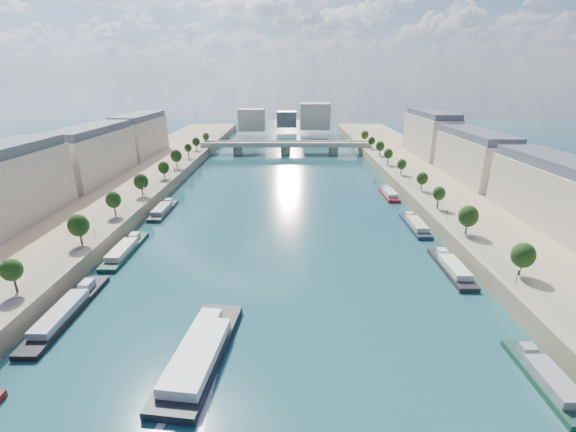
{
  "coord_description": "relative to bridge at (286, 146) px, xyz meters",
  "views": [
    {
      "loc": [
        2.42,
        -29.91,
        48.35
      ],
      "look_at": [
        2.03,
        90.18,
        5.0
      ],
      "focal_mm": 24.0,
      "sensor_mm": 36.0,
      "label": 1
    }
  ],
  "objects": [
    {
      "name": "ground",
      "position": [
        0.0,
        -127.4,
        -5.08
      ],
      "size": [
        700.0,
        700.0,
        0.0
      ],
      "primitive_type": "plane",
      "color": "#0B2C34",
      "rests_on": "ground"
    },
    {
      "name": "buildings_right",
      "position": [
        85.0,
        -115.4,
        11.37
      ],
      "size": [
        16.0,
        226.0,
        23.2
      ],
      "color": "beige",
      "rests_on": "ground"
    },
    {
      "name": "quay_left",
      "position": [
        -72.0,
        -127.4,
        -2.58
      ],
      "size": [
        44.0,
        520.0,
        5.0
      ],
      "primitive_type": "cube",
      "color": "#9E8460",
      "rests_on": "ground"
    },
    {
      "name": "moored_barges_right",
      "position": [
        45.5,
        -150.93,
        -4.24
      ],
      "size": [
        5.0,
        127.66,
        3.6
      ],
      "color": "#19402D",
      "rests_on": "ground"
    },
    {
      "name": "trees_right",
      "position": [
        55.0,
        -117.4,
        5.39
      ],
      "size": [
        4.8,
        268.8,
        8.26
      ],
      "color": "#382B1E",
      "rests_on": "ground"
    },
    {
      "name": "pave_right",
      "position": [
        57.0,
        -127.4,
        -0.03
      ],
      "size": [
        14.0,
        520.0,
        0.1
      ],
      "primitive_type": "cube",
      "color": "gray",
      "rests_on": "quay_right"
    },
    {
      "name": "buildings_left",
      "position": [
        -85.0,
        -115.4,
        11.37
      ],
      "size": [
        16.0,
        226.0,
        23.2
      ],
      "color": "beige",
      "rests_on": "ground"
    },
    {
      "name": "trees_left",
      "position": [
        -55.0,
        -125.4,
        5.39
      ],
      "size": [
        4.8,
        268.8,
        8.26
      ],
      "color": "#382B1E",
      "rests_on": "ground"
    },
    {
      "name": "lamps_left",
      "position": [
        -52.5,
        -137.4,
        2.7
      ],
      "size": [
        0.36,
        200.36,
        4.28
      ],
      "color": "black",
      "rests_on": "ground"
    },
    {
      "name": "pave_left",
      "position": [
        -57.0,
        -127.4,
        -0.03
      ],
      "size": [
        14.0,
        520.0,
        0.1
      ],
      "primitive_type": "cube",
      "color": "gray",
      "rests_on": "quay_left"
    },
    {
      "name": "moored_barges_left",
      "position": [
        -45.5,
        -186.37,
        -4.24
      ],
      "size": [
        5.0,
        154.81,
        3.6
      ],
      "color": "#172033",
      "rests_on": "ground"
    },
    {
      "name": "skyline",
      "position": [
        3.19,
        92.12,
        9.57
      ],
      "size": [
        79.0,
        42.0,
        22.0
      ],
      "color": "beige",
      "rests_on": "ground"
    },
    {
      "name": "bridge",
      "position": [
        0.0,
        0.0,
        0.0
      ],
      "size": [
        112.0,
        12.0,
        8.15
      ],
      "color": "#C1B79E",
      "rests_on": "ground"
    },
    {
      "name": "quay_right",
      "position": [
        72.0,
        -127.4,
        -2.58
      ],
      "size": [
        44.0,
        520.0,
        5.0
      ],
      "primitive_type": "cube",
      "color": "#9E8460",
      "rests_on": "ground"
    },
    {
      "name": "lamps_right",
      "position": [
        52.5,
        -122.4,
        2.7
      ],
      "size": [
        0.36,
        200.36,
        4.28
      ],
      "color": "black",
      "rests_on": "ground"
    },
    {
      "name": "tour_barge",
      "position": [
        -13.8,
        -200.03,
        -3.93
      ],
      "size": [
        11.97,
        30.45,
        4.02
      ],
      "rotation": [
        0.0,
        0.0,
        -0.12
      ],
      "color": "black",
      "rests_on": "ground"
    }
  ]
}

